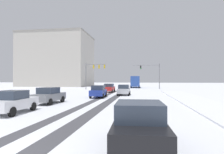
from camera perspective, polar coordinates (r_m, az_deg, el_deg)
The scene contains 13 objects.
wheel_track_left_lane at distance 22.80m, azimuth -0.28°, elevation -6.80°, with size 1.00×38.65×0.01m, color #424247.
wheel_track_right_lane at distance 23.15m, azimuth -4.72°, elevation -6.70°, with size 0.83×38.65×0.01m, color #424247.
sidewalk_kerb_right at distance 21.61m, azimuth 24.72°, elevation -6.91°, with size 4.00×38.65×0.12m, color white.
traffic_signal_far_left at distance 47.37m, azimuth -5.43°, elevation 2.08°, with size 5.04×0.52×6.50m.
traffic_signal_far_right at distance 50.08m, azimuth 11.66°, elevation 1.61°, with size 6.74×0.38×6.50m.
car_red_lead at distance 36.92m, azimuth -0.87°, elevation -3.23°, with size 1.90×4.13×1.62m.
car_silver_second at distance 29.79m, azimuth 3.52°, elevation -3.82°, with size 1.84×4.10×1.62m.
car_blue_third at distance 25.96m, azimuth -4.02°, elevation -4.26°, with size 1.94×4.15×1.62m.
car_grey_fourth at distance 20.38m, azimuth -18.11°, elevation -5.18°, with size 2.00×4.18×1.62m.
car_white_fifth at distance 15.54m, azimuth -27.26°, elevation -6.51°, with size 1.91×4.14×1.62m.
car_black_sixth at distance 6.98m, azimuth 8.06°, elevation -13.81°, with size 1.95×4.16×1.62m.
bus_oncoming at distance 59.19m, azimuth 6.83°, elevation -1.17°, with size 2.90×11.07×3.38m.
office_building_far_left_block at distance 74.82m, azimuth -15.76°, elevation 4.70°, with size 23.89×18.07×19.01m.
Camera 1 is at (4.45, -4.84, 2.39)m, focal length 30.96 mm.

